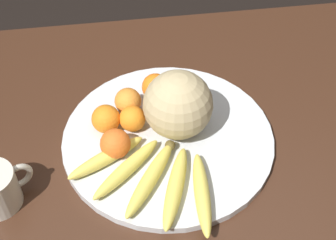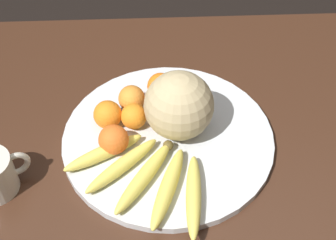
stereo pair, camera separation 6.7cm
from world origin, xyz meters
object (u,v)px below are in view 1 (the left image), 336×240
at_px(kitchen_table, 206,179).
at_px(fruit_bowl, 168,138).
at_px(orange_front_left, 155,87).
at_px(orange_mid_center, 128,101).
at_px(orange_back_left, 115,144).
at_px(orange_front_right, 106,119).
at_px(banana_bunch, 153,177).
at_px(produce_tag, 152,117).
at_px(melon, 178,105).
at_px(orange_back_right, 132,119).

relative_size(kitchen_table, fruit_bowl, 3.29).
distance_m(orange_front_left, orange_mid_center, 0.08).
relative_size(kitchen_table, orange_back_left, 23.75).
distance_m(fruit_bowl, orange_front_left, 0.13).
bearing_deg(orange_mid_center, orange_front_right, 43.70).
bearing_deg(orange_front_left, kitchen_table, 116.50).
relative_size(banana_bunch, orange_front_left, 4.50).
bearing_deg(kitchen_table, orange_back_left, -6.16).
bearing_deg(orange_front_right, fruit_bowl, 163.07).
relative_size(banana_bunch, produce_tag, 2.84).
bearing_deg(orange_back_left, orange_front_left, -123.02).
bearing_deg(orange_mid_center, kitchen_table, 137.43).
bearing_deg(orange_mid_center, fruit_bowl, 131.29).
relative_size(melon, produce_tag, 1.48).
relative_size(orange_back_right, produce_tag, 0.57).
xyz_separation_m(kitchen_table, fruit_bowl, (0.08, -0.06, 0.09)).
relative_size(melon, orange_front_right, 2.36).
bearing_deg(melon, banana_bunch, 62.64).
relative_size(fruit_bowl, orange_front_right, 7.32).
height_order(kitchen_table, melon, melon).
distance_m(kitchen_table, banana_bunch, 0.18).
distance_m(kitchen_table, fruit_bowl, 0.13).
relative_size(orange_mid_center, orange_back_left, 0.95).
height_order(fruit_bowl, orange_back_right, orange_back_right).
bearing_deg(fruit_bowl, melon, -143.41).
height_order(banana_bunch, orange_front_right, orange_front_right).
height_order(orange_front_left, orange_mid_center, orange_front_left).
height_order(banana_bunch, orange_back_right, orange_back_right).
relative_size(banana_bunch, orange_mid_center, 4.71).
distance_m(orange_front_left, orange_back_right, 0.11).
height_order(kitchen_table, produce_tag, produce_tag).
xyz_separation_m(melon, orange_front_right, (0.15, -0.02, -0.04)).
distance_m(orange_back_left, produce_tag, 0.13).
relative_size(fruit_bowl, orange_back_left, 7.22).
height_order(banana_bunch, orange_mid_center, orange_mid_center).
distance_m(melon, orange_mid_center, 0.13).
height_order(melon, orange_front_right, melon).
height_order(melon, orange_back_left, melon).
height_order(melon, orange_front_left, melon).
distance_m(kitchen_table, melon, 0.20).
bearing_deg(orange_front_right, orange_back_left, 101.77).
height_order(orange_mid_center, orange_back_right, orange_mid_center).
bearing_deg(orange_back_right, orange_mid_center, -84.77).
bearing_deg(orange_mid_center, produce_tag, 150.07).
bearing_deg(produce_tag, banana_bunch, 101.93).
relative_size(orange_front_left, produce_tag, 0.63).
bearing_deg(orange_back_left, fruit_bowl, -163.40).
bearing_deg(produce_tag, orange_back_left, 65.44).
relative_size(orange_front_left, orange_back_right, 1.10).
bearing_deg(banana_bunch, melon, -174.36).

